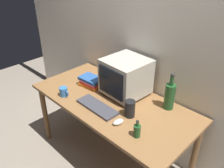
{
  "coord_description": "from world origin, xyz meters",
  "views": [
    {
      "loc": [
        1.31,
        -1.32,
        1.99
      ],
      "look_at": [
        0.0,
        0.0,
        0.92
      ],
      "focal_mm": 37.66,
      "sensor_mm": 36.0,
      "label": 1
    }
  ],
  "objects": [
    {
      "name": "back_wall",
      "position": [
        0.0,
        0.45,
        1.25
      ],
      "size": [
        4.0,
        0.08,
        2.5
      ],
      "primitive_type": "cube",
      "color": "silver",
      "rests_on": "ground"
    },
    {
      "name": "book_stack",
      "position": [
        -0.35,
        0.04,
        0.79
      ],
      "size": [
        0.25,
        0.2,
        0.1
      ],
      "color": "orange",
      "rests_on": "desk"
    },
    {
      "name": "metal_canister",
      "position": [
        0.27,
        -0.06,
        0.81
      ],
      "size": [
        0.09,
        0.09,
        0.15
      ],
      "primitive_type": "cylinder",
      "color": "black",
      "rests_on": "desk"
    },
    {
      "name": "bottle_short",
      "position": [
        0.48,
        -0.21,
        0.8
      ],
      "size": [
        0.06,
        0.06,
        0.16
      ],
      "color": "#1E4C23",
      "rests_on": "desk"
    },
    {
      "name": "computer_mouse",
      "position": [
        0.28,
        -0.21,
        0.76
      ],
      "size": [
        0.07,
        0.11,
        0.04
      ],
      "primitive_type": "ellipsoid",
      "rotation": [
        0.0,
        0.0,
        -0.16
      ],
      "color": "beige",
      "rests_on": "desk"
    },
    {
      "name": "keyboard",
      "position": [
        -0.01,
        -0.18,
        0.75
      ],
      "size": [
        0.42,
        0.16,
        0.02
      ],
      "primitive_type": "cube",
      "rotation": [
        0.0,
        0.0,
        -0.02
      ],
      "color": "#3F3F47",
      "rests_on": "desk"
    },
    {
      "name": "ground_plane",
      "position": [
        0.0,
        0.0,
        0.0
      ],
      "size": [
        6.0,
        6.0,
        0.0
      ],
      "primitive_type": "plane",
      "color": "gray"
    },
    {
      "name": "crt_monitor",
      "position": [
        0.01,
        0.17,
        0.93
      ],
      "size": [
        0.4,
        0.41,
        0.37
      ],
      "color": "#B2AD9E",
      "rests_on": "desk"
    },
    {
      "name": "bottle_tall",
      "position": [
        0.44,
        0.27,
        0.87
      ],
      "size": [
        0.09,
        0.09,
        0.35
      ],
      "color": "#1E4C23",
      "rests_on": "desk"
    },
    {
      "name": "desk",
      "position": [
        0.0,
        0.0,
        0.65
      ],
      "size": [
        1.63,
        0.77,
        0.74
      ],
      "color": "olive",
      "rests_on": "ground"
    },
    {
      "name": "mug",
      "position": [
        -0.39,
        -0.27,
        0.78
      ],
      "size": [
        0.12,
        0.08,
        0.09
      ],
      "color": "#3370B2",
      "rests_on": "desk"
    }
  ]
}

